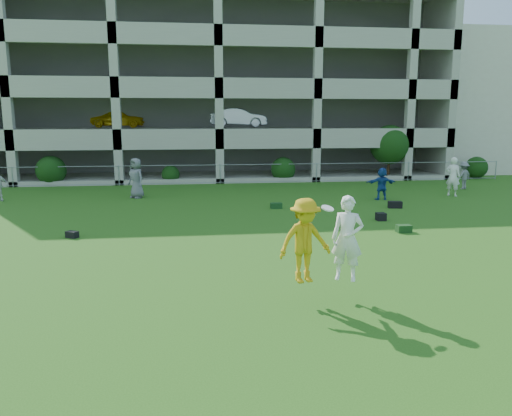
{
  "coord_description": "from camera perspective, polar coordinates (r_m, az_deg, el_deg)",
  "views": [
    {
      "loc": [
        -1.66,
        -11.2,
        4.03
      ],
      "look_at": [
        0.15,
        3.0,
        1.4
      ],
      "focal_mm": 35.0,
      "sensor_mm": 36.0,
      "label": 1
    }
  ],
  "objects": [
    {
      "name": "bag_black_b",
      "position": [
        17.96,
        -20.28,
        -2.86
      ],
      "size": [
        0.47,
        0.43,
        0.22
      ],
      "primitive_type": "cube",
      "rotation": [
        0.0,
        0.0,
        -0.58
      ],
      "color": "black",
      "rests_on": "ground"
    },
    {
      "name": "bag_green_g",
      "position": [
        22.21,
        2.33,
        0.27
      ],
      "size": [
        0.51,
        0.31,
        0.25
      ],
      "primitive_type": "cube",
      "rotation": [
        0.0,
        0.0,
        0.03
      ],
      "color": "black",
      "rests_on": "ground"
    },
    {
      "name": "fence",
      "position": [
        30.44,
        -4.12,
        3.93
      ],
      "size": [
        36.06,
        0.06,
        1.2
      ],
      "color": "gray",
      "rests_on": "ground"
    },
    {
      "name": "ground",
      "position": [
        12.02,
        1.1,
        -9.18
      ],
      "size": [
        100.0,
        100.0,
        0.0
      ],
      "primitive_type": "plane",
      "color": "#235114",
      "rests_on": "ground"
    },
    {
      "name": "bystander_e",
      "position": [
        27.51,
        21.59,
        3.35
      ],
      "size": [
        0.84,
        0.86,
        2.0
      ],
      "primitive_type": "imported",
      "rotation": [
        0.0,
        0.0,
        2.31
      ],
      "color": "white",
      "rests_on": "ground"
    },
    {
      "name": "bag_black_e",
      "position": [
        23.15,
        15.61,
        0.37
      ],
      "size": [
        0.64,
        0.4,
        0.3
      ],
      "primitive_type": "cube",
      "rotation": [
        0.0,
        0.0,
        -0.18
      ],
      "color": "black",
      "rests_on": "ground"
    },
    {
      "name": "frisbee_contest",
      "position": [
        10.85,
        6.99,
        -3.65
      ],
      "size": [
        2.04,
        0.94,
        1.89
      ],
      "color": "gold",
      "rests_on": "ground"
    },
    {
      "name": "shrub_row",
      "position": [
        31.63,
        4.16,
        5.8
      ],
      "size": [
        34.38,
        2.52,
        3.5
      ],
      "color": "#163D11",
      "rests_on": "ground"
    },
    {
      "name": "bag_green_c",
      "position": [
        18.4,
        16.52,
        -2.27
      ],
      "size": [
        0.51,
        0.36,
        0.26
      ],
      "primitive_type": "cube",
      "rotation": [
        0.0,
        0.0,
        0.02
      ],
      "color": "#153413",
      "rests_on": "ground"
    },
    {
      "name": "parking_garage",
      "position": [
        38.98,
        -4.99,
        13.28
      ],
      "size": [
        30.0,
        14.0,
        12.0
      ],
      "color": "#9E998C",
      "rests_on": "ground"
    },
    {
      "name": "bystander_f",
      "position": [
        30.41,
        22.64,
        3.45
      ],
      "size": [
        1.13,
        0.91,
        1.54
      ],
      "primitive_type": "imported",
      "rotation": [
        0.0,
        0.0,
        3.54
      ],
      "color": "slate",
      "rests_on": "ground"
    },
    {
      "name": "bystander_d",
      "position": [
        25.22,
        14.17,
        2.72
      ],
      "size": [
        1.47,
        0.47,
        1.59
      ],
      "primitive_type": "imported",
      "rotation": [
        0.0,
        0.0,
        3.14
      ],
      "color": "#1F4590",
      "rests_on": "ground"
    },
    {
      "name": "bystander_c",
      "position": [
        25.69,
        -13.54,
        3.35
      ],
      "size": [
        1.14,
        1.15,
        2.0
      ],
      "primitive_type": "imported",
      "rotation": [
        0.0,
        0.0,
        -0.81
      ],
      "color": "slate",
      "rests_on": "ground"
    },
    {
      "name": "stucco_building",
      "position": [
        46.32,
        25.35,
        10.62
      ],
      "size": [
        16.0,
        14.0,
        10.0
      ],
      "primitive_type": "cube",
      "color": "beige",
      "rests_on": "ground"
    },
    {
      "name": "crate_d",
      "position": [
        20.23,
        14.08,
        -0.97
      ],
      "size": [
        0.35,
        0.35,
        0.3
      ],
      "primitive_type": "cube",
      "rotation": [
        0.0,
        0.0,
        0.01
      ],
      "color": "black",
      "rests_on": "ground"
    }
  ]
}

